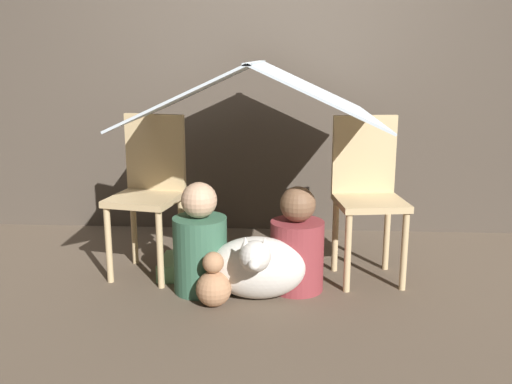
% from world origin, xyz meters
% --- Properties ---
extents(ground_plane, '(8.80, 8.80, 0.00)m').
position_xyz_m(ground_plane, '(0.00, 0.00, 0.00)').
color(ground_plane, brown).
extents(wall_back, '(7.00, 0.05, 2.50)m').
position_xyz_m(wall_back, '(0.00, 1.04, 1.25)').
color(wall_back, '#4C4238').
rests_on(wall_back, ground_plane).
extents(chair_left, '(0.43, 0.43, 0.92)m').
position_xyz_m(chair_left, '(-0.62, 0.14, 0.51)').
color(chair_left, '#D1B27F').
rests_on(chair_left, ground_plane).
extents(chair_right, '(0.41, 0.41, 0.92)m').
position_xyz_m(chair_right, '(0.62, 0.14, 0.51)').
color(chair_right, '#D1B27F').
rests_on(chair_right, ground_plane).
extents(sheet_canopy, '(1.27, 1.33, 0.30)m').
position_xyz_m(sheet_canopy, '(0.00, 0.07, 1.06)').
color(sheet_canopy, silver).
extents(person_front, '(0.29, 0.29, 0.60)m').
position_xyz_m(person_front, '(-0.29, -0.14, 0.26)').
color(person_front, '#38664C').
rests_on(person_front, ground_plane).
extents(person_second, '(0.29, 0.29, 0.57)m').
position_xyz_m(person_second, '(0.23, -0.08, 0.24)').
color(person_second, maroon).
rests_on(person_second, ground_plane).
extents(dog, '(0.50, 0.42, 0.40)m').
position_xyz_m(dog, '(0.02, -0.23, 0.18)').
color(dog, silver).
rests_on(dog, ground_plane).
extents(floor_cushion, '(0.35, 0.28, 0.10)m').
position_xyz_m(floor_cushion, '(-0.37, 0.08, 0.05)').
color(floor_cushion, '#7FB27F').
rests_on(floor_cushion, ground_plane).
extents(plush_toy, '(0.18, 0.18, 0.29)m').
position_xyz_m(plush_toy, '(-0.19, -0.33, 0.12)').
color(plush_toy, tan).
rests_on(plush_toy, ground_plane).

